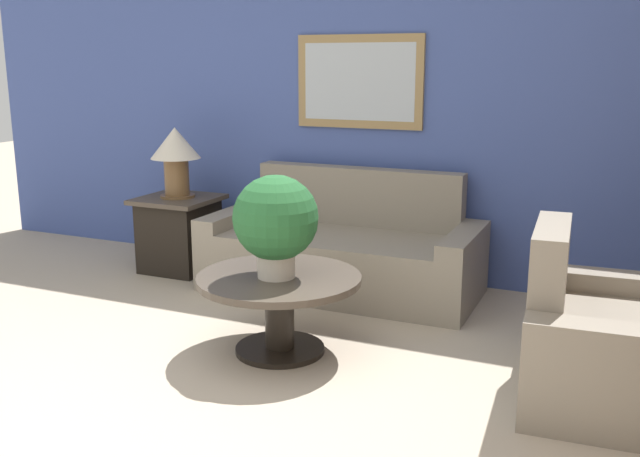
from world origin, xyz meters
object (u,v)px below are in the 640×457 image
object	(u,v)px
coffee_table	(279,297)
potted_plant_on_table	(276,221)
side_table	(179,233)
table_lamp	(176,152)
armchair	(616,347)
couch_main	(343,252)

from	to	relation	value
coffee_table	potted_plant_on_table	bearing A→B (deg)	-86.99
side_table	table_lamp	distance (m)	0.64
armchair	side_table	world-z (taller)	armchair
couch_main	table_lamp	size ratio (longest dim) A/B	3.59
coffee_table	table_lamp	bearing A→B (deg)	142.07
couch_main	armchair	distance (m)	2.15
table_lamp	couch_main	bearing A→B (deg)	2.63
coffee_table	armchair	bearing A→B (deg)	4.78
coffee_table	table_lamp	xyz separation A→B (m)	(-1.48, 1.15, 0.61)
armchair	potted_plant_on_table	xyz separation A→B (m)	(-1.75, -0.18, 0.50)
coffee_table	table_lamp	world-z (taller)	table_lamp
potted_plant_on_table	coffee_table	bearing A→B (deg)	93.01
coffee_table	table_lamp	distance (m)	1.97
couch_main	potted_plant_on_table	bearing A→B (deg)	-85.01
table_lamp	potted_plant_on_table	size ratio (longest dim) A/B	0.95
armchair	side_table	size ratio (longest dim) A/B	1.85
potted_plant_on_table	couch_main	bearing A→B (deg)	94.99
side_table	coffee_table	bearing A→B (deg)	-37.93
armchair	side_table	bearing A→B (deg)	69.04
armchair	coffee_table	bearing A→B (deg)	91.08
side_table	table_lamp	size ratio (longest dim) A/B	1.08
armchair	table_lamp	size ratio (longest dim) A/B	2.00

